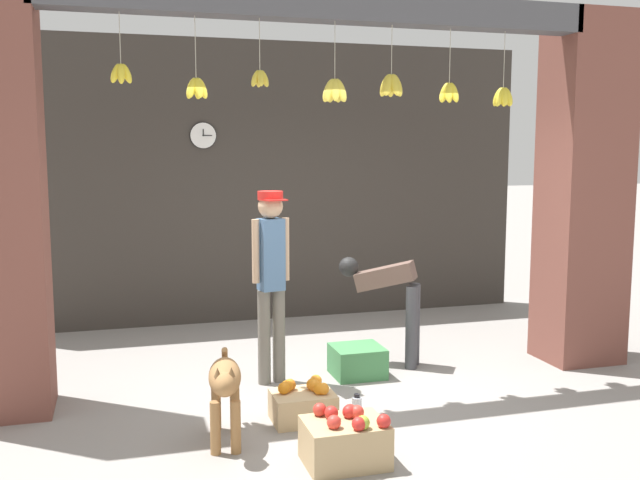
{
  "coord_description": "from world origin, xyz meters",
  "views": [
    {
      "loc": [
        -1.7,
        -5.49,
        2.03
      ],
      "look_at": [
        0.0,
        0.41,
        1.25
      ],
      "focal_mm": 40.0,
      "sensor_mm": 36.0,
      "label": 1
    }
  ],
  "objects_px": {
    "produce_box_green": "(357,361)",
    "water_bottle": "(357,413)",
    "worker_stooping": "(391,295)",
    "fruit_crate_oranges": "(303,404)",
    "dog": "(225,384)",
    "shopkeeper": "(271,271)",
    "wall_clock": "(203,135)",
    "fruit_crate_apples": "(345,440)"
  },
  "relations": [
    {
      "from": "produce_box_green",
      "to": "water_bottle",
      "type": "relative_size",
      "value": 1.68
    },
    {
      "from": "worker_stooping",
      "to": "fruit_crate_oranges",
      "type": "distance_m",
      "value": 1.71
    },
    {
      "from": "produce_box_green",
      "to": "water_bottle",
      "type": "height_order",
      "value": "produce_box_green"
    },
    {
      "from": "fruit_crate_oranges",
      "to": "worker_stooping",
      "type": "bearing_deg",
      "value": 44.66
    },
    {
      "from": "dog",
      "to": "produce_box_green",
      "type": "xyz_separation_m",
      "value": [
        1.36,
        1.15,
        -0.29
      ]
    },
    {
      "from": "dog",
      "to": "shopkeeper",
      "type": "relative_size",
      "value": 0.49
    },
    {
      "from": "water_bottle",
      "to": "worker_stooping",
      "type": "bearing_deg",
      "value": 59.68
    },
    {
      "from": "shopkeeper",
      "to": "worker_stooping",
      "type": "relative_size",
      "value": 1.66
    },
    {
      "from": "fruit_crate_oranges",
      "to": "wall_clock",
      "type": "xyz_separation_m",
      "value": [
        -0.32,
        3.24,
        2.05
      ]
    },
    {
      "from": "fruit_crate_oranges",
      "to": "wall_clock",
      "type": "bearing_deg",
      "value": 95.63
    },
    {
      "from": "dog",
      "to": "wall_clock",
      "type": "distance_m",
      "value": 3.92
    },
    {
      "from": "water_bottle",
      "to": "dog",
      "type": "bearing_deg",
      "value": 178.63
    },
    {
      "from": "dog",
      "to": "produce_box_green",
      "type": "relative_size",
      "value": 1.83
    },
    {
      "from": "dog",
      "to": "fruit_crate_apples",
      "type": "xyz_separation_m",
      "value": [
        0.7,
        -0.55,
        -0.26
      ]
    },
    {
      "from": "shopkeeper",
      "to": "wall_clock",
      "type": "xyz_separation_m",
      "value": [
        -0.28,
        2.3,
        1.19
      ]
    },
    {
      "from": "fruit_crate_apples",
      "to": "water_bottle",
      "type": "distance_m",
      "value": 0.59
    },
    {
      "from": "worker_stooping",
      "to": "wall_clock",
      "type": "height_order",
      "value": "wall_clock"
    },
    {
      "from": "shopkeeper",
      "to": "fruit_crate_apples",
      "type": "xyz_separation_m",
      "value": [
        0.11,
        -1.73,
        -0.83
      ]
    },
    {
      "from": "dog",
      "to": "produce_box_green",
      "type": "bearing_deg",
      "value": 138.66
    },
    {
      "from": "fruit_crate_apples",
      "to": "shopkeeper",
      "type": "bearing_deg",
      "value": 93.71
    },
    {
      "from": "worker_stooping",
      "to": "produce_box_green",
      "type": "bearing_deg",
      "value": 153.31
    },
    {
      "from": "fruit_crate_oranges",
      "to": "shopkeeper",
      "type": "bearing_deg",
      "value": 92.35
    },
    {
      "from": "shopkeeper",
      "to": "water_bottle",
      "type": "xyz_separation_m",
      "value": [
        0.37,
        -1.2,
        -0.87
      ]
    },
    {
      "from": "produce_box_green",
      "to": "wall_clock",
      "type": "height_order",
      "value": "wall_clock"
    },
    {
      "from": "fruit_crate_apples",
      "to": "wall_clock",
      "type": "relative_size",
      "value": 1.71
    },
    {
      "from": "fruit_crate_oranges",
      "to": "water_bottle",
      "type": "bearing_deg",
      "value": -38.62
    },
    {
      "from": "wall_clock",
      "to": "water_bottle",
      "type": "bearing_deg",
      "value": -79.46
    },
    {
      "from": "dog",
      "to": "fruit_crate_oranges",
      "type": "bearing_deg",
      "value": 119.9
    },
    {
      "from": "shopkeeper",
      "to": "wall_clock",
      "type": "relative_size",
      "value": 5.48
    },
    {
      "from": "worker_stooping",
      "to": "produce_box_green",
      "type": "height_order",
      "value": "worker_stooping"
    },
    {
      "from": "dog",
      "to": "shopkeeper",
      "type": "xyz_separation_m",
      "value": [
        0.58,
        1.18,
        0.57
      ]
    },
    {
      "from": "shopkeeper",
      "to": "water_bottle",
      "type": "relative_size",
      "value": 6.31
    },
    {
      "from": "produce_box_green",
      "to": "water_bottle",
      "type": "distance_m",
      "value": 1.24
    },
    {
      "from": "fruit_crate_oranges",
      "to": "fruit_crate_apples",
      "type": "height_order",
      "value": "fruit_crate_apples"
    },
    {
      "from": "dog",
      "to": "worker_stooping",
      "type": "height_order",
      "value": "worker_stooping"
    },
    {
      "from": "shopkeeper",
      "to": "wall_clock",
      "type": "height_order",
      "value": "wall_clock"
    },
    {
      "from": "wall_clock",
      "to": "produce_box_green",
      "type": "bearing_deg",
      "value": -65.55
    },
    {
      "from": "shopkeeper",
      "to": "fruit_crate_apples",
      "type": "bearing_deg",
      "value": 82.16
    },
    {
      "from": "dog",
      "to": "water_bottle",
      "type": "height_order",
      "value": "dog"
    },
    {
      "from": "dog",
      "to": "fruit_crate_oranges",
      "type": "relative_size",
      "value": 1.77
    },
    {
      "from": "dog",
      "to": "water_bottle",
      "type": "xyz_separation_m",
      "value": [
        0.95,
        -0.02,
        -0.3
      ]
    },
    {
      "from": "worker_stooping",
      "to": "wall_clock",
      "type": "relative_size",
      "value": 3.31
    }
  ]
}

